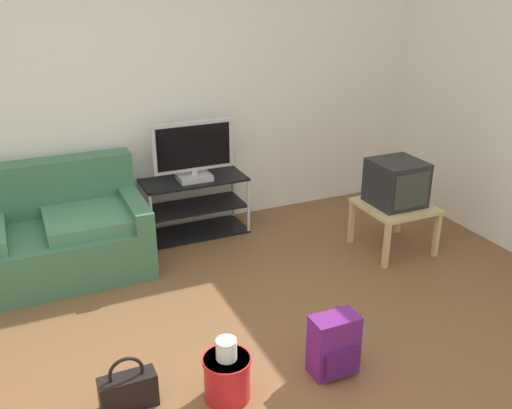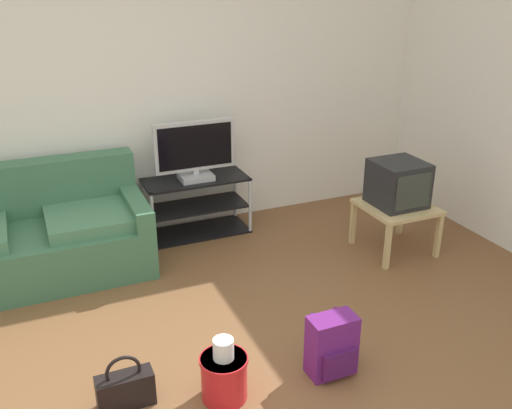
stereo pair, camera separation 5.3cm
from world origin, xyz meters
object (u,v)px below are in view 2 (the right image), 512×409
Objects in this scene: tv_stand at (197,206)px; flat_tv at (195,151)px; cleaning_bucket at (224,374)px; couch at (29,238)px; handbag at (125,389)px; side_table at (396,211)px; crt_tv at (398,183)px; backpack at (332,346)px.

flat_tv reaches higher than tv_stand.
flat_tv is 1.85× the size of cleaning_bucket.
handbag is at bearing -77.95° from couch.
couch reaches higher than cleaning_bucket.
handbag is at bearing -117.92° from tv_stand.
side_table is (1.44, -0.97, -0.42)m from flat_tv.
crt_tv is at bearing -34.27° from tv_stand.
flat_tv reaches higher than handbag.
handbag is at bearing -118.19° from flat_tv.
crt_tv reaches higher than handbag.
flat_tv is at bearing 146.34° from crt_tv.
flat_tv is at bearing 7.40° from couch.
backpack is (0.13, -2.15, -0.60)m from flat_tv.
side_table is 2.27m from cleaning_bucket.
tv_stand is 2.25× the size of crt_tv.
cleaning_bucket is (0.52, -0.15, 0.05)m from handbag.
side_table is 0.24m from crt_tv.
flat_tv is at bearing 75.98° from cleaning_bucket.
flat_tv is 2.18× the size of handbag.
couch is at bearing 119.69° from backpack.
crt_tv is at bearing -15.11° from couch.
flat_tv is 2.25m from cleaning_bucket.
handbag is at bearing 163.74° from cleaning_bucket.
tv_stand is 2.24m from handbag.
handbag is at bearing -158.18° from crt_tv.
crt_tv is at bearing 90.00° from side_table.
couch is 4.69× the size of backpack.
handbag is (0.38, -1.76, -0.19)m from couch.
side_table is 2.68m from handbag.
couch reaches higher than tv_stand.
side_table is 1.47× the size of cleaning_bucket.
cleaning_bucket reaches higher than backpack.
side_table reaches higher than handbag.
side_table is at bearing 21.50° from handbag.
couch reaches higher than side_table.
crt_tv is 1.07× the size of backpack.
couch is 2.97m from crt_tv.
couch is 1.51m from flat_tv.
handbag is at bearing -158.50° from side_table.
flat_tv is at bearing -90.00° from tv_stand.
crt_tv is 2.31m from cleaning_bucket.
tv_stand is at bearing 62.08° from handbag.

